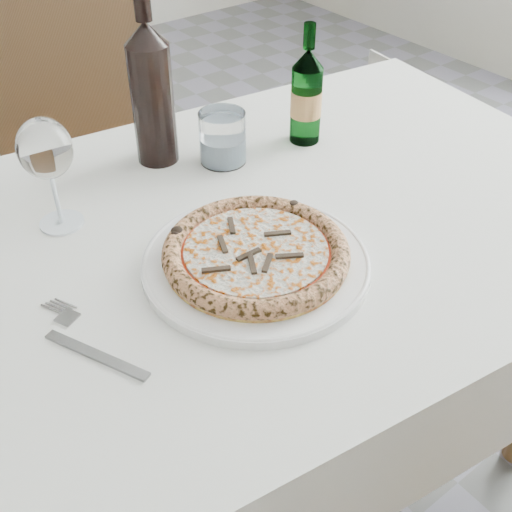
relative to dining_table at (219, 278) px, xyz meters
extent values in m
cube|color=brown|center=(0.00, 0.00, 0.06)|extent=(1.45, 0.94, 0.04)
cube|color=white|center=(0.00, 0.00, 0.09)|extent=(1.51, 1.01, 0.01)
cube|color=white|center=(0.00, 0.42, -0.03)|extent=(1.42, 0.01, 0.22)
cube|color=white|center=(0.00, -0.42, -0.03)|extent=(1.42, 0.01, 0.22)
cube|color=white|center=(0.71, 0.00, -0.03)|extent=(0.01, 0.84, 0.22)
cylinder|color=brown|center=(0.62, 0.33, -0.31)|extent=(0.06, 0.06, 0.71)
cube|color=brown|center=(0.08, 0.73, -0.22)|extent=(0.56, 0.56, 0.04)
cube|color=brown|center=(0.15, 0.91, 0.03)|extent=(0.42, 0.19, 0.46)
cylinder|color=brown|center=(0.32, 0.84, -0.45)|extent=(0.04, 0.04, 0.43)
cylinder|color=brown|center=(0.19, 0.49, -0.45)|extent=(0.04, 0.04, 0.43)
cylinder|color=brown|center=(-0.02, 0.97, -0.45)|extent=(0.04, 0.04, 0.43)
cylinder|color=brown|center=(-0.16, 0.62, -0.45)|extent=(0.04, 0.04, 0.43)
cylinder|color=white|center=(0.00, -0.10, 0.10)|extent=(0.33, 0.33, 0.01)
torus|color=white|center=(0.00, -0.10, 0.10)|extent=(0.33, 0.33, 0.01)
cylinder|color=#ECC251|center=(0.00, -0.10, 0.11)|extent=(0.26, 0.26, 0.01)
torus|color=tan|center=(0.00, -0.10, 0.12)|extent=(0.27, 0.27, 0.03)
cylinder|color=red|center=(0.00, -0.10, 0.12)|extent=(0.23, 0.23, 0.00)
cylinder|color=beige|center=(0.00, -0.10, 0.12)|extent=(0.21, 0.21, 0.00)
cube|color=brown|center=(0.03, -0.10, 0.13)|extent=(0.04, 0.01, 0.00)
cube|color=brown|center=(0.03, -0.07, 0.13)|extent=(0.03, 0.03, 0.00)
cube|color=brown|center=(0.00, -0.04, 0.13)|extent=(0.01, 0.04, 0.00)
cube|color=brown|center=(-0.02, -0.08, 0.13)|extent=(0.03, 0.03, 0.00)
cube|color=brown|center=(-0.05, -0.10, 0.13)|extent=(0.04, 0.01, 0.00)
cube|color=brown|center=(-0.05, -0.15, 0.13)|extent=(0.03, 0.03, 0.00)
cube|color=brown|center=(0.00, -0.14, 0.13)|extent=(0.01, 0.04, 0.00)
cube|color=brown|center=(0.04, -0.14, 0.13)|extent=(0.03, 0.03, 0.00)
cube|color=gray|center=(-0.26, -0.12, 0.09)|extent=(0.08, 0.15, 0.00)
cube|color=gray|center=(-0.26, -0.03, 0.09)|extent=(0.03, 0.03, 0.00)
cylinder|color=gray|center=(-0.27, 0.00, 0.09)|extent=(0.00, 0.04, 0.00)
cylinder|color=gray|center=(-0.27, 0.00, 0.09)|extent=(0.00, 0.04, 0.00)
cylinder|color=gray|center=(-0.26, 0.00, 0.09)|extent=(0.00, 0.04, 0.00)
cylinder|color=gray|center=(-0.25, 0.00, 0.09)|extent=(0.00, 0.04, 0.00)
cylinder|color=white|center=(-0.18, 0.17, 0.09)|extent=(0.07, 0.07, 0.00)
cylinder|color=white|center=(-0.18, 0.17, 0.14)|extent=(0.01, 0.01, 0.09)
ellipsoid|color=white|center=(-0.18, 0.17, 0.23)|extent=(0.08, 0.08, 0.09)
cylinder|color=white|center=(0.14, 0.18, 0.14)|extent=(0.08, 0.08, 0.09)
cylinder|color=#C4E1FC|center=(0.14, 0.18, 0.11)|extent=(0.08, 0.08, 0.05)
cylinder|color=#347B40|center=(0.31, 0.15, 0.16)|extent=(0.06, 0.06, 0.14)
cone|color=#347B40|center=(0.31, 0.15, 0.25)|extent=(0.06, 0.06, 0.04)
cylinder|color=#347B40|center=(0.31, 0.15, 0.29)|extent=(0.02, 0.02, 0.04)
cylinder|color=#D4C566|center=(0.31, 0.15, 0.17)|extent=(0.06, 0.06, 0.05)
cylinder|color=black|center=(0.05, 0.26, 0.20)|extent=(0.07, 0.07, 0.21)
cone|color=black|center=(0.05, 0.26, 0.32)|extent=(0.07, 0.07, 0.04)
cylinder|color=black|center=(0.05, 0.26, 0.37)|extent=(0.03, 0.03, 0.05)
camera|label=1|loc=(-0.44, -0.67, 0.69)|focal=45.00mm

